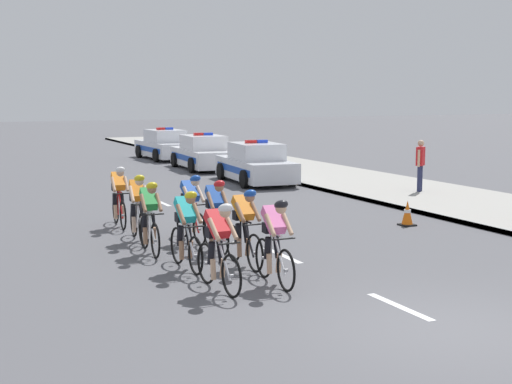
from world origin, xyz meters
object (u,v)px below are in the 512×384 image
traffic_cone_near (407,213)px  spectator_middle (420,162)px  cyclist_third (186,228)px  police_car_third (165,146)px  cyclist_eighth (191,207)px  cyclist_seventh (138,206)px  cyclist_lead (219,245)px  cyclist_fourth (244,226)px  cyclist_second (275,240)px  cyclist_sixth (216,214)px  police_car_nearest (256,165)px  police_car_second (203,154)px  cyclist_fifth (150,216)px  cyclist_ninth (119,195)px

traffic_cone_near → spectator_middle: spectator_middle is taller
cyclist_third → spectator_middle: bearing=31.4°
police_car_third → traffic_cone_near: 20.31m
cyclist_eighth → cyclist_seventh: bearing=150.9°
cyclist_lead → cyclist_fourth: bearing=51.5°
cyclist_second → cyclist_seventh: (-1.08, 4.68, 0.00)m
cyclist_fourth → cyclist_sixth: 1.59m
cyclist_seventh → police_car_nearest: 10.98m
cyclist_second → police_car_nearest: 14.44m
cyclist_lead → police_car_second: police_car_second is taller
cyclist_lead → spectator_middle: spectator_middle is taller
cyclist_lead → traffic_cone_near: (6.58, 3.59, -0.48)m
cyclist_seventh → police_car_third: police_car_third is taller
cyclist_fifth → cyclist_sixth: bearing=-12.6°
cyclist_fifth → cyclist_ninth: (0.21, 3.27, 0.00)m
cyclist_sixth → cyclist_second: bearing=-92.3°
cyclist_third → cyclist_fourth: same height
cyclist_lead → police_car_second: bearing=69.7°
cyclist_sixth → cyclist_fifth: bearing=167.4°
cyclist_fifth → cyclist_fourth: bearing=-55.7°
cyclist_third → police_car_second: bearing=67.9°
cyclist_fourth → cyclist_seventh: bearing=109.3°
cyclist_eighth → police_car_nearest: bearing=57.1°
police_car_second → traffic_cone_near: 14.97m
cyclist_eighth → police_car_second: size_ratio=0.38×
cyclist_fourth → cyclist_fifth: 2.29m
cyclist_third → cyclist_ninth: size_ratio=1.00×
cyclist_fifth → police_car_nearest: (7.08, 9.89, -0.11)m
cyclist_lead → cyclist_ninth: 6.53m
cyclist_second → cyclist_fourth: bearing=87.4°
cyclist_fifth → police_car_nearest: bearing=54.4°
cyclist_ninth → cyclist_seventh: bearing=-92.1°
cyclist_lead → traffic_cone_near: 7.51m
cyclist_third → cyclist_seventh: size_ratio=1.00×
cyclist_sixth → traffic_cone_near: bearing=6.6°
cyclist_seventh → cyclist_second: bearing=-77.0°
cyclist_third → cyclist_second: bearing=-59.1°
police_car_third → cyclist_fourth: bearing=-104.4°
traffic_cone_near → cyclist_fifth: bearing=-177.2°
police_car_nearest → cyclist_seventh: bearing=-129.1°
police_car_nearest → cyclist_ninth: bearing=-136.0°
cyclist_lead → traffic_cone_near: cyclist_lead is taller
cyclist_fourth → cyclist_ninth: (-1.08, 5.16, 0.00)m
cyclist_eighth → police_car_second: police_car_second is taller
cyclist_fourth → cyclist_eighth: 2.68m
cyclist_eighth → spectator_middle: 10.11m
cyclist_third → police_car_nearest: size_ratio=0.38×
cyclist_seventh → police_car_third: size_ratio=0.39×
cyclist_lead → police_car_second: 19.79m
cyclist_third → cyclist_sixth: bearing=49.6°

